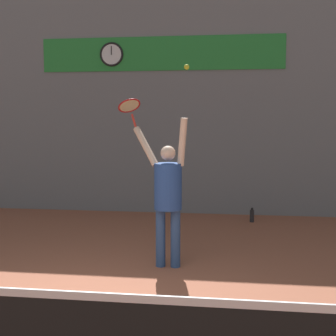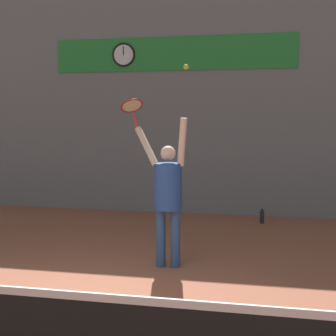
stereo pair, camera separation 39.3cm
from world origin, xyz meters
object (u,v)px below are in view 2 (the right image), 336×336
scoreboard_clock (124,55)px  tennis_racket (132,107)px  tennis_ball (186,67)px  tennis_player (168,192)px  water_bottle (262,217)px

scoreboard_clock → tennis_racket: scoreboard_clock is taller
tennis_racket → tennis_ball: size_ratio=6.31×
tennis_player → tennis_racket: tennis_racket is taller
tennis_ball → scoreboard_clock: bearing=117.6°
water_bottle → tennis_ball: bearing=-108.0°
tennis_ball → water_bottle: bearing=72.0°
scoreboard_clock → water_bottle: 4.40m
tennis_racket → tennis_player: bearing=-34.6°
tennis_racket → water_bottle: 3.74m
tennis_ball → water_bottle: tennis_ball is taller
scoreboard_clock → tennis_player: bearing=-65.0°
tennis_racket → water_bottle: tennis_racket is taller
tennis_player → water_bottle: bearing=67.1°
tennis_player → tennis_ball: tennis_ball is taller
tennis_racket → tennis_ball: 1.11m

